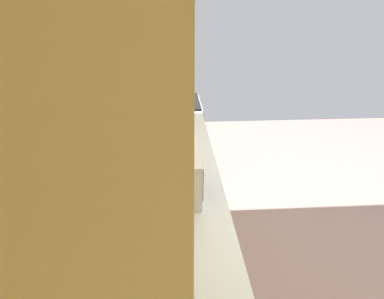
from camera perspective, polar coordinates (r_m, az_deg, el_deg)
ground_plane at (r=3.07m, az=24.22°, el=-18.32°), size 6.94×6.94×0.00m
wall_back at (r=2.04m, az=-13.72°, el=7.71°), size 4.46×0.12×2.83m
counter_run at (r=2.16m, az=-2.78°, el=-20.59°), size 3.51×0.62×0.90m
upper_cabinets at (r=1.52m, az=-9.53°, el=20.15°), size 2.62×0.31×0.58m
oven_range at (r=3.91m, az=-3.14°, el=2.00°), size 0.67×0.63×1.08m
microwave at (r=1.98m, az=-3.76°, el=-3.79°), size 0.47×0.36×0.28m
bowl at (r=2.50m, az=-2.17°, el=-0.26°), size 0.18×0.18×0.04m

